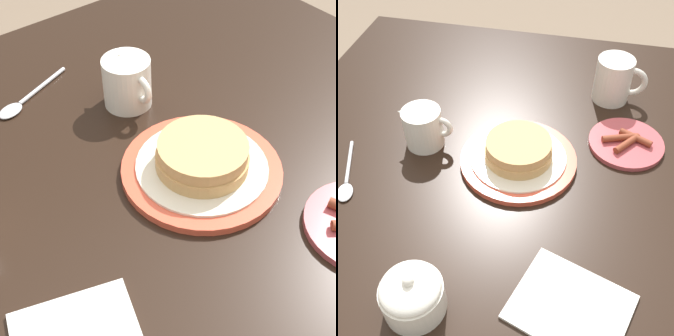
% 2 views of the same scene
% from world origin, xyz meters
% --- Properties ---
extents(dining_table, '(1.11, 0.96, 0.73)m').
position_xyz_m(dining_table, '(0.00, 0.00, 0.61)').
color(dining_table, black).
rests_on(dining_table, ground_plane).
extents(pancake_plate, '(0.23, 0.23, 0.06)m').
position_xyz_m(pancake_plate, '(-0.02, -0.04, 0.75)').
color(pancake_plate, '#DB5138').
rests_on(pancake_plate, dining_table).
extents(creamer_pitcher, '(0.12, 0.08, 0.09)m').
position_xyz_m(creamer_pitcher, '(-0.22, -0.02, 0.77)').
color(creamer_pitcher, silver).
rests_on(creamer_pitcher, dining_table).
extents(spoon, '(0.08, 0.16, 0.01)m').
position_xyz_m(spoon, '(-0.33, -0.17, 0.73)').
color(spoon, silver).
rests_on(spoon, dining_table).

